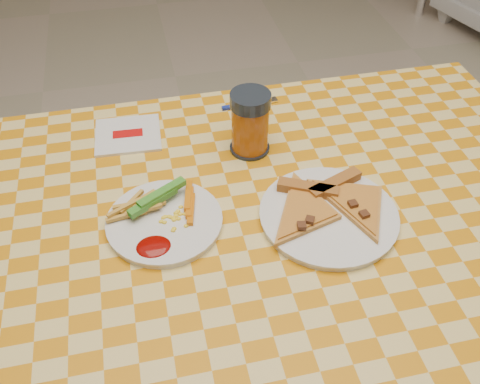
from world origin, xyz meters
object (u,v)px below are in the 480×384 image
object	(u,v)px
plate_right	(328,216)
drink_glass	(250,123)
table	(264,243)
plate_left	(165,222)

from	to	relation	value
plate_right	drink_glass	xyz separation A→B (m)	(-0.10, 0.23, 0.06)
table	drink_glass	world-z (taller)	drink_glass
plate_left	drink_glass	bearing A→B (deg)	41.81
table	plate_right	world-z (taller)	plate_right
table	drink_glass	xyz separation A→B (m)	(0.02, 0.21, 0.14)
table	plate_left	xyz separation A→B (m)	(-0.19, 0.02, 0.08)
table	drink_glass	size ratio (longest dim) A/B	9.27
plate_left	plate_right	xyz separation A→B (m)	(0.30, -0.05, 0.00)
table	drink_glass	bearing A→B (deg)	85.06
plate_right	drink_glass	world-z (taller)	drink_glass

